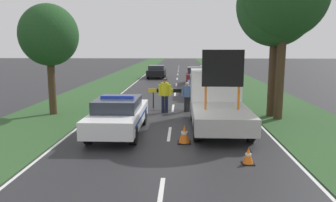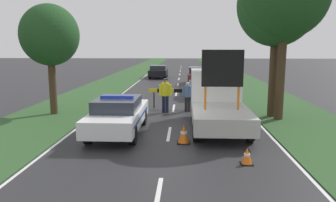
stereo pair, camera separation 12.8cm
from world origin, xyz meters
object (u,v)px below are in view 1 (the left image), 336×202
police_car (119,115)px  traffic_cone_centre_front (184,134)px  police_officer (165,92)px  roadside_tree_near_left (276,6)px  roadside_tree_near_right (49,36)px  queued_car_hatch_blue (202,85)px  road_barrier (173,92)px  pedestrian_civilian (187,94)px  queued_car_wagon_maroon (196,75)px  queued_car_sedan_black (157,71)px  work_truck (217,100)px  traffic_cone_near_police (248,156)px

police_car → traffic_cone_centre_front: bearing=-19.8°
police_officer → roadside_tree_near_left: 6.88m
traffic_cone_centre_front → roadside_tree_near_right: (-6.70, 4.76, 3.65)m
police_car → roadside_tree_near_right: bearing=144.7°
queued_car_hatch_blue → road_barrier: bearing=67.6°
police_officer → traffic_cone_centre_front: police_officer is taller
police_officer → roadside_tree_near_right: size_ratio=0.33×
pedestrian_civilian → roadside_tree_near_left: bearing=2.8°
traffic_cone_centre_front → roadside_tree_near_left: size_ratio=0.09×
queued_car_wagon_maroon → roadside_tree_near_left: size_ratio=0.61×
queued_car_hatch_blue → roadside_tree_near_left: bearing=114.9°
queued_car_hatch_blue → queued_car_wagon_maroon: bearing=-89.4°
police_car → queued_car_hatch_blue: size_ratio=1.11×
road_barrier → roadside_tree_near_left: (4.91, -1.95, 4.45)m
queued_car_sedan_black → roadside_tree_near_left: (7.21, -19.71, 4.64)m
traffic_cone_centre_front → queued_car_wagon_maroon: bearing=86.1°
queued_car_wagon_maroon → roadside_tree_near_left: (3.10, -13.57, 4.54)m
queued_car_hatch_blue → queued_car_sedan_black: 13.84m
police_car → roadside_tree_near_right: roadside_tree_near_right is taller
pedestrian_civilian → queued_car_wagon_maroon: size_ratio=0.36×
road_barrier → queued_car_wagon_maroon: bearing=88.2°
pedestrian_civilian → roadside_tree_near_left: roadside_tree_near_left is taller
work_truck → queued_car_sedan_black: bearing=-81.9°
police_car → queued_car_hatch_blue: (3.94, 10.00, 0.00)m
traffic_cone_near_police → queued_car_wagon_maroon: (-0.66, 20.36, 0.57)m
road_barrier → traffic_cone_near_police: road_barrier is taller
pedestrian_civilian → roadside_tree_near_right: bearing=-153.9°
traffic_cone_centre_front → traffic_cone_near_police: bearing=-47.5°
road_barrier → queued_car_wagon_maroon: queued_car_wagon_maroon is taller
work_truck → queued_car_hatch_blue: work_truck is taller
traffic_cone_near_police → police_car: bearing=143.8°
traffic_cone_near_police → roadside_tree_near_left: bearing=70.2°
queued_car_hatch_blue → queued_car_sedan_black: queued_car_hatch_blue is taller
police_car → roadside_tree_near_right: (-4.07, 3.52, 3.21)m
traffic_cone_centre_front → queued_car_sedan_black: bearing=96.7°
traffic_cone_near_police → queued_car_hatch_blue: (-0.58, 13.30, 0.52)m
queued_car_hatch_blue → queued_car_wagon_maroon: size_ratio=0.99×
traffic_cone_centre_front → queued_car_hatch_blue: size_ratio=0.15×
work_truck → police_officer: (-2.44, 2.77, -0.07)m
pedestrian_civilian → roadside_tree_near_right: 7.61m
police_officer → roadside_tree_near_right: bearing=-5.2°
police_car → work_truck: bearing=25.3°
police_car → pedestrian_civilian: pedestrian_civilian is taller
police_car → traffic_cone_centre_front: (2.63, -1.24, -0.44)m
pedestrian_civilian → traffic_cone_centre_front: pedestrian_civilian is taller
police_car → roadside_tree_near_left: (6.97, 3.48, 4.59)m
work_truck → traffic_cone_centre_front: 3.18m
queued_car_hatch_blue → roadside_tree_near_right: roadside_tree_near_right is taller
pedestrian_civilian → traffic_cone_centre_front: (-0.19, -5.81, -0.60)m
pedestrian_civilian → queued_car_sedan_black: pedestrian_civilian is taller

